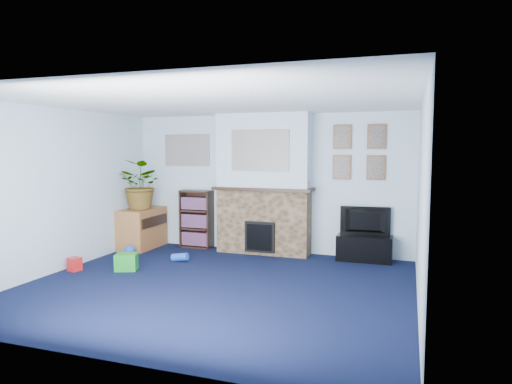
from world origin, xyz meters
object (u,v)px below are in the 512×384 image
(tv_stand, at_px, (364,247))
(television, at_px, (365,221))
(bookshelf, at_px, (197,220))
(sideboard, at_px, (142,229))

(tv_stand, xyz_separation_m, television, (0.00, 0.02, 0.42))
(bookshelf, bearing_deg, television, -1.07)
(tv_stand, bearing_deg, sideboard, -175.95)
(television, xyz_separation_m, sideboard, (-3.95, -0.30, -0.29))
(bookshelf, relative_size, sideboard, 1.13)
(tv_stand, distance_m, television, 0.42)
(sideboard, bearing_deg, tv_stand, 4.05)
(television, relative_size, bookshelf, 0.76)
(television, bearing_deg, sideboard, -0.30)
(television, distance_m, sideboard, 3.97)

